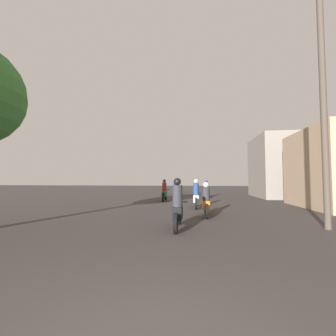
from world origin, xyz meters
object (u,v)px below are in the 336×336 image
object	(u,v)px
motorcycle_green	(164,192)
motorcycle_white	(196,196)
motorcycle_silver	(207,190)
motorcycle_blue	(174,188)
utility_pole_near	(323,95)
building_right_far	(289,167)
motorcycle_orange	(206,202)
motorcycle_black	(178,208)

from	to	relation	value
motorcycle_green	motorcycle_white	bearing A→B (deg)	-66.95
motorcycle_silver	motorcycle_blue	xyz separation A→B (m)	(-3.44, 4.65, 0.03)
motorcycle_green	utility_pole_near	size ratio (longest dim) A/B	0.24
motorcycle_green	building_right_far	distance (m)	12.07
building_right_far	utility_pole_near	size ratio (longest dim) A/B	0.72
motorcycle_orange	motorcycle_blue	distance (m)	15.67
motorcycle_orange	building_right_far	bearing A→B (deg)	48.70
motorcycle_black	building_right_far	size ratio (longest dim) A/B	0.33
motorcycle_orange	motorcycle_white	distance (m)	2.86
motorcycle_black	motorcycle_silver	xyz separation A→B (m)	(1.54, 13.46, -0.03)
motorcycle_blue	motorcycle_green	bearing A→B (deg)	-84.69
motorcycle_silver	building_right_far	bearing A→B (deg)	-0.83
motorcycle_orange	motorcycle_silver	bearing A→B (deg)	80.71
motorcycle_white	motorcycle_blue	xyz separation A→B (m)	(-2.49, 12.57, 0.00)
motorcycle_orange	motorcycle_green	size ratio (longest dim) A/B	1.04
motorcycle_black	building_right_far	distance (m)	17.06
motorcycle_black	motorcycle_white	bearing A→B (deg)	84.48
motorcycle_black	motorcycle_blue	distance (m)	18.21
motorcycle_white	motorcycle_silver	xyz separation A→B (m)	(0.94, 7.92, -0.03)
motorcycle_silver	utility_pole_near	distance (m)	13.89
motorcycle_blue	motorcycle_silver	bearing A→B (deg)	-49.14
motorcycle_black	building_right_far	bearing A→B (deg)	58.27
motorcycle_silver	building_right_far	size ratio (longest dim) A/B	0.33
motorcycle_silver	motorcycle_blue	distance (m)	5.78
motorcycle_blue	building_right_far	bearing A→B (deg)	-14.78
motorcycle_black	motorcycle_blue	world-z (taller)	motorcycle_black
motorcycle_blue	utility_pole_near	world-z (taller)	utility_pole_near
motorcycle_silver	motorcycle_white	bearing A→B (deg)	-103.99
motorcycle_green	utility_pole_near	xyz separation A→B (m)	(6.53, -8.92, 3.72)
motorcycle_blue	building_right_far	xyz separation A→B (m)	(10.96, -3.81, 2.11)
motorcycle_silver	motorcycle_blue	size ratio (longest dim) A/B	1.04
motorcycle_green	motorcycle_blue	size ratio (longest dim) A/B	1.07
motorcycle_green	building_right_far	size ratio (longest dim) A/B	0.34
motorcycle_blue	building_right_far	world-z (taller)	building_right_far
motorcycle_white	motorcycle_blue	distance (m)	12.82
motorcycle_blue	motorcycle_black	bearing A→B (deg)	-79.62
motorcycle_white	motorcycle_green	world-z (taller)	motorcycle_green
motorcycle_green	motorcycle_blue	distance (m)	8.72
motorcycle_orange	utility_pole_near	size ratio (longest dim) A/B	0.25
motorcycle_silver	building_right_far	xyz separation A→B (m)	(7.52, 0.84, 2.14)
motorcycle_green	building_right_far	xyz separation A→B (m)	(10.82, 4.91, 2.12)
motorcycle_black	motorcycle_green	bearing A→B (deg)	101.24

